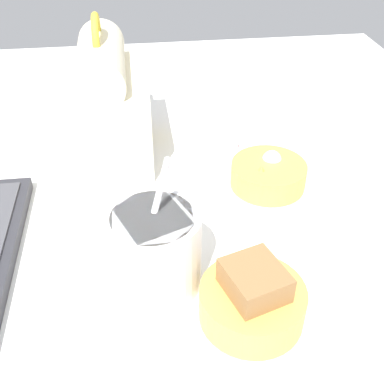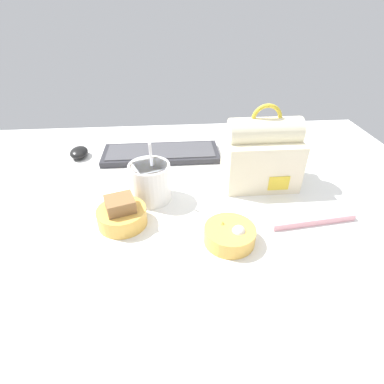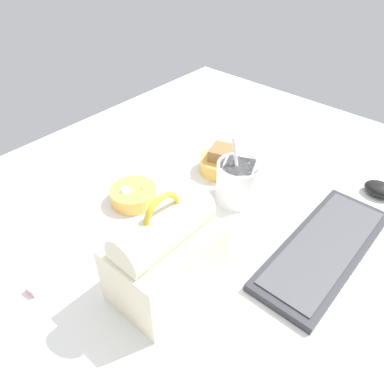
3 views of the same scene
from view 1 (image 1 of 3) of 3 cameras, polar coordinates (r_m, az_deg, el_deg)
desk_surface at (r=64.91cm, az=-0.52°, el=-4.34°), size 140.00×110.00×2.00cm
lunch_bag at (r=75.86cm, az=-10.27°, el=10.24°), size 19.29×13.46×22.21cm
soup_cup at (r=53.17cm, az=-4.45°, el=-6.77°), size 10.30×10.30×16.32cm
bento_bowl_sandwich at (r=51.75cm, az=7.17°, el=-12.54°), size 11.18×11.18×7.03cm
bento_bowl_snacks at (r=70.83cm, az=8.99°, el=2.12°), size 10.90×10.90×4.75cm
chopstick_case at (r=87.53cm, az=2.65°, el=8.81°), size 20.36×4.63×1.60cm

